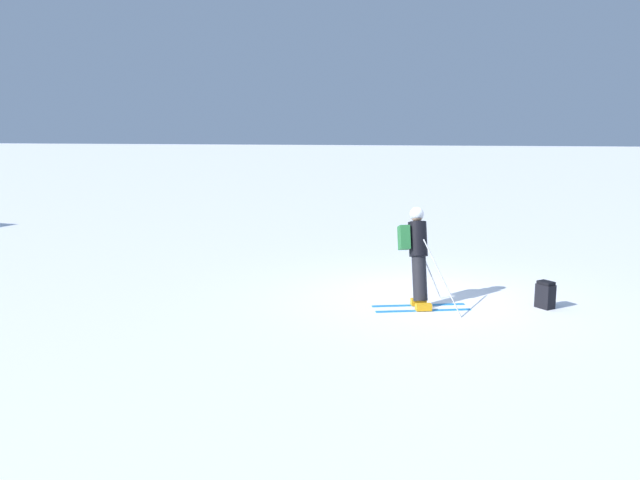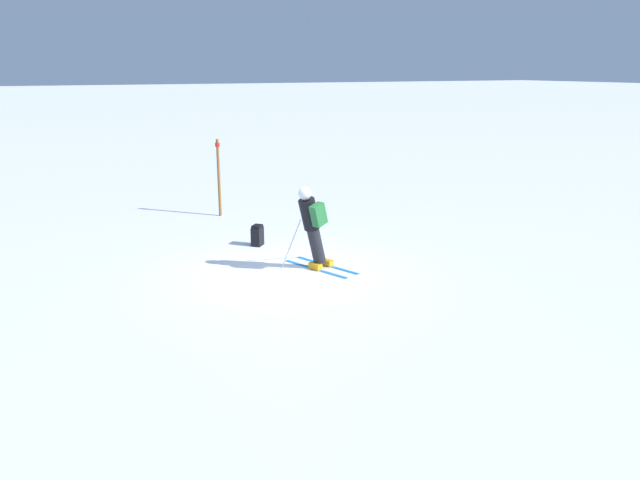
{
  "view_description": "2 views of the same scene",
  "coord_description": "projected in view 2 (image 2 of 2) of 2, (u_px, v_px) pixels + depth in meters",
  "views": [
    {
      "loc": [
        -11.86,
        -1.07,
        3.16
      ],
      "look_at": [
        -1.24,
        1.78,
        1.26
      ],
      "focal_mm": 35.0,
      "sensor_mm": 36.0,
      "label": 1
    },
    {
      "loc": [
        4.82,
        11.24,
        4.09
      ],
      "look_at": [
        0.69,
        2.88,
        1.5
      ],
      "focal_mm": 35.0,
      "sensor_mm": 36.0,
      "label": 2
    }
  ],
  "objects": [
    {
      "name": "spare_backpack",
      "position": [
        257.0,
        236.0,
        14.75
      ],
      "size": [
        0.37,
        0.37,
        0.5
      ],
      "rotation": [
        0.0,
        0.0,
        0.8
      ],
      "color": "black",
      "rests_on": "ground"
    },
    {
      "name": "ground_plane",
      "position": [
        288.0,
        272.0,
        12.86
      ],
      "size": [
        300.0,
        300.0,
        0.0
      ],
      "primitive_type": "plane",
      "color": "white"
    },
    {
      "name": "trail_marker",
      "position": [
        219.0,
        175.0,
        17.48
      ],
      "size": [
        0.13,
        0.13,
        2.17
      ],
      "color": "brown",
      "rests_on": "ground"
    },
    {
      "name": "skier",
      "position": [
        312.0,
        224.0,
        12.69
      ],
      "size": [
        1.31,
        1.79,
        1.84
      ],
      "rotation": [
        0.0,
        0.0,
        0.36
      ],
      "color": "#1E7AC6",
      "rests_on": "ground"
    }
  ]
}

